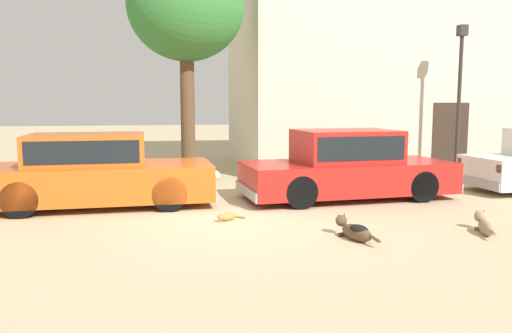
# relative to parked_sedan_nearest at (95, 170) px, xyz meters

# --- Properties ---
(ground_plane) EXTENTS (80.00, 80.00, 0.00)m
(ground_plane) POSITION_rel_parked_sedan_nearest_xyz_m (2.65, -1.41, -0.74)
(ground_plane) COLOR tan
(parked_sedan_nearest) EXTENTS (4.69, 1.97, 1.48)m
(parked_sedan_nearest) POSITION_rel_parked_sedan_nearest_xyz_m (0.00, 0.00, 0.00)
(parked_sedan_nearest) COLOR #D15619
(parked_sedan_nearest) RESTS_ON ground_plane
(parked_sedan_second) EXTENTS (4.81, 2.18, 1.51)m
(parked_sedan_second) POSITION_rel_parked_sedan_nearest_xyz_m (5.31, -0.04, -0.00)
(parked_sedan_second) COLOR #AD1E19
(parked_sedan_second) RESTS_ON ground_plane
(apartment_block) EXTENTS (15.96, 6.40, 8.27)m
(apartment_block) POSITION_rel_parked_sedan_nearest_xyz_m (11.83, 5.95, 3.40)
(apartment_block) COLOR beige
(apartment_block) RESTS_ON ground_plane
(stray_dog_spotted) EXTENTS (0.42, 1.05, 0.35)m
(stray_dog_spotted) POSITION_rel_parked_sedan_nearest_xyz_m (4.25, -3.33, -0.59)
(stray_dog_spotted) COLOR brown
(stray_dog_spotted) RESTS_ON ground_plane
(stray_dog_tan) EXTENTS (0.40, 0.96, 0.34)m
(stray_dog_tan) POSITION_rel_parked_sedan_nearest_xyz_m (6.45, -3.32, -0.60)
(stray_dog_tan) COLOR #997F60
(stray_dog_tan) RESTS_ON ground_plane
(stray_cat) EXTENTS (0.53, 0.41, 0.16)m
(stray_cat) POSITION_rel_parked_sedan_nearest_xyz_m (2.47, -1.73, -0.67)
(stray_cat) COLOR #B77F3D
(stray_cat) RESTS_ON ground_plane
(street_lamp) EXTENTS (0.22, 0.22, 4.09)m
(street_lamp) POSITION_rel_parked_sedan_nearest_xyz_m (9.03, 1.75, 1.86)
(street_lamp) COLOR #2D2B28
(street_lamp) RESTS_ON ground_plane
(acacia_tree_left) EXTENTS (2.89, 2.60, 5.86)m
(acacia_tree_left) POSITION_rel_parked_sedan_nearest_xyz_m (1.97, 2.39, 3.69)
(acacia_tree_left) COLOR brown
(acacia_tree_left) RESTS_ON ground_plane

